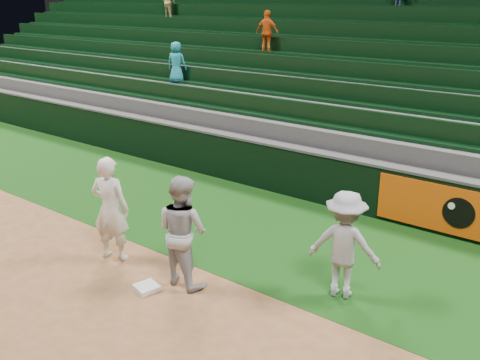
{
  "coord_description": "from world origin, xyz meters",
  "views": [
    {
      "loc": [
        5.98,
        -5.52,
        4.72
      ],
      "look_at": [
        -0.06,
        2.3,
        1.3
      ],
      "focal_mm": 40.0,
      "sensor_mm": 36.0,
      "label": 1
    }
  ],
  "objects_px": {
    "first_base": "(147,288)",
    "baserunner": "(182,231)",
    "first_baseman": "(110,209)",
    "base_coach": "(344,245)"
  },
  "relations": [
    {
      "from": "first_base",
      "to": "base_coach",
      "type": "distance_m",
      "value": 3.39
    },
    {
      "from": "baserunner",
      "to": "base_coach",
      "type": "relative_size",
      "value": 1.07
    },
    {
      "from": "first_base",
      "to": "baserunner",
      "type": "relative_size",
      "value": 0.19
    },
    {
      "from": "base_coach",
      "to": "first_baseman",
      "type": "bearing_deg",
      "value": 5.46
    },
    {
      "from": "first_baseman",
      "to": "baserunner",
      "type": "relative_size",
      "value": 1.03
    },
    {
      "from": "first_base",
      "to": "base_coach",
      "type": "xyz_separation_m",
      "value": [
        2.68,
        1.87,
        0.88
      ]
    },
    {
      "from": "first_base",
      "to": "first_baseman",
      "type": "height_order",
      "value": "first_baseman"
    },
    {
      "from": "first_base",
      "to": "baserunner",
      "type": "bearing_deg",
      "value": 60.85
    },
    {
      "from": "first_baseman",
      "to": "base_coach",
      "type": "relative_size",
      "value": 1.1
    },
    {
      "from": "first_base",
      "to": "baserunner",
      "type": "distance_m",
      "value": 1.15
    }
  ]
}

